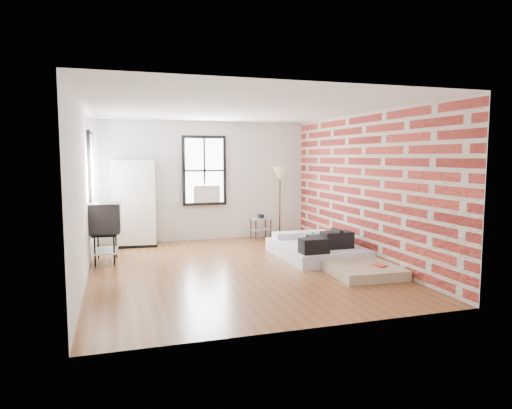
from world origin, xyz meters
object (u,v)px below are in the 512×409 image
object	(u,v)px
mattress_bare	(345,259)
floor_lamp	(280,177)
wardrobe	(134,204)
side_table	(261,222)
tv_stand	(105,220)
mattress_main	(316,248)

from	to	relation	value
mattress_bare	floor_lamp	world-z (taller)	floor_lamp
wardrobe	side_table	distance (m)	3.01
mattress_bare	tv_stand	world-z (taller)	tv_stand
mattress_main	wardrobe	size ratio (longest dim) A/B	1.04
mattress_main	side_table	size ratio (longest dim) A/B	3.34
mattress_bare	side_table	bearing A→B (deg)	103.57
wardrobe	floor_lamp	xyz separation A→B (m)	(3.42, 0.00, 0.55)
mattress_main	mattress_bare	size ratio (longest dim) A/B	0.93
side_table	floor_lamp	xyz separation A→B (m)	(0.46, -0.07, 1.10)
mattress_main	mattress_bare	world-z (taller)	mattress_main
tv_stand	wardrobe	bearing A→B (deg)	70.90
mattress_main	wardrobe	bearing A→B (deg)	146.13
floor_lamp	wardrobe	bearing A→B (deg)	180.00
side_table	floor_lamp	size ratio (longest dim) A/B	0.34
mattress_bare	wardrobe	xyz separation A→B (m)	(-3.56, 3.05, 0.81)
mattress_main	mattress_bare	bearing A→B (deg)	-77.88
side_table	tv_stand	xyz separation A→B (m)	(-3.54, -1.51, 0.42)
mattress_bare	wardrobe	world-z (taller)	wardrobe
side_table	wardrobe	bearing A→B (deg)	-178.64
wardrobe	floor_lamp	bearing A→B (deg)	4.72
floor_lamp	tv_stand	world-z (taller)	floor_lamp
mattress_main	floor_lamp	size ratio (longest dim) A/B	1.14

